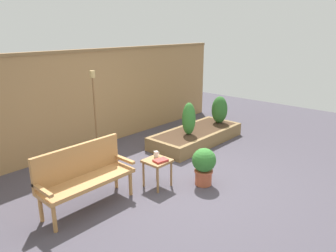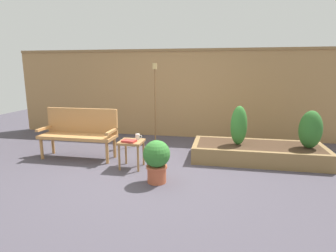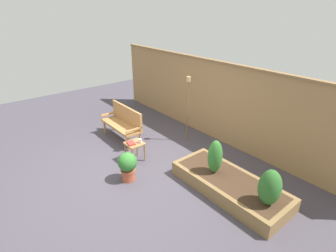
{
  "view_description": "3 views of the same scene",
  "coord_description": "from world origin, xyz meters",
  "px_view_note": "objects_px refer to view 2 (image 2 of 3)",
  "views": [
    {
      "loc": [
        -3.88,
        -3.24,
        2.57
      ],
      "look_at": [
        0.17,
        0.4,
        0.9
      ],
      "focal_mm": 34.05,
      "sensor_mm": 36.0,
      "label": 1
    },
    {
      "loc": [
        1.14,
        -4.23,
        1.69
      ],
      "look_at": [
        0.21,
        0.48,
        0.7
      ],
      "focal_mm": 29.66,
      "sensor_mm": 36.0,
      "label": 2
    },
    {
      "loc": [
        4.38,
        -2.68,
        3.44
      ],
      "look_at": [
        0.02,
        0.87,
        0.85
      ],
      "focal_mm": 28.04,
      "sensor_mm": 36.0,
      "label": 3
    }
  ],
  "objects_px": {
    "side_table": "(131,145)",
    "potted_boxwood": "(157,159)",
    "tiki_torch": "(155,90)",
    "garden_bench": "(80,129)",
    "cup_on_table": "(138,137)",
    "shrub_near_bench": "(239,126)",
    "shrub_far_corner": "(310,130)",
    "book_on_table": "(129,141)"
  },
  "relations": [
    {
      "from": "cup_on_table",
      "to": "book_on_table",
      "type": "relative_size",
      "value": 0.52
    },
    {
      "from": "shrub_near_bench",
      "to": "tiki_torch",
      "type": "xyz_separation_m",
      "value": [
        -1.81,
        0.92,
        0.57
      ]
    },
    {
      "from": "side_table",
      "to": "tiki_torch",
      "type": "xyz_separation_m",
      "value": [
        0.01,
        1.69,
        0.83
      ]
    },
    {
      "from": "cup_on_table",
      "to": "book_on_table",
      "type": "height_order",
      "value": "cup_on_table"
    },
    {
      "from": "garden_bench",
      "to": "cup_on_table",
      "type": "height_order",
      "value": "garden_bench"
    },
    {
      "from": "shrub_far_corner",
      "to": "tiki_torch",
      "type": "distance_m",
      "value": 3.23
    },
    {
      "from": "cup_on_table",
      "to": "shrub_far_corner",
      "type": "distance_m",
      "value": 3.04
    },
    {
      "from": "garden_bench",
      "to": "cup_on_table",
      "type": "xyz_separation_m",
      "value": [
        1.25,
        -0.29,
        -0.02
      ]
    },
    {
      "from": "garden_bench",
      "to": "side_table",
      "type": "xyz_separation_m",
      "value": [
        1.16,
        -0.39,
        -0.15
      ]
    },
    {
      "from": "tiki_torch",
      "to": "cup_on_table",
      "type": "bearing_deg",
      "value": -87.3
    },
    {
      "from": "cup_on_table",
      "to": "potted_boxwood",
      "type": "height_order",
      "value": "potted_boxwood"
    },
    {
      "from": "cup_on_table",
      "to": "tiki_torch",
      "type": "distance_m",
      "value": 1.73
    },
    {
      "from": "garden_bench",
      "to": "book_on_table",
      "type": "xyz_separation_m",
      "value": [
        1.15,
        -0.48,
        -0.05
      ]
    },
    {
      "from": "side_table",
      "to": "shrub_near_bench",
      "type": "bearing_deg",
      "value": 23.03
    },
    {
      "from": "garden_bench",
      "to": "potted_boxwood",
      "type": "distance_m",
      "value": 1.98
    },
    {
      "from": "side_table",
      "to": "potted_boxwood",
      "type": "relative_size",
      "value": 0.74
    },
    {
      "from": "book_on_table",
      "to": "tiki_torch",
      "type": "bearing_deg",
      "value": 100.48
    },
    {
      "from": "garden_bench",
      "to": "book_on_table",
      "type": "relative_size",
      "value": 6.43
    },
    {
      "from": "side_table",
      "to": "tiki_torch",
      "type": "bearing_deg",
      "value": 89.67
    },
    {
      "from": "side_table",
      "to": "tiki_torch",
      "type": "distance_m",
      "value": 1.88
    },
    {
      "from": "side_table",
      "to": "potted_boxwood",
      "type": "distance_m",
      "value": 0.79
    },
    {
      "from": "side_table",
      "to": "shrub_far_corner",
      "type": "relative_size",
      "value": 0.71
    },
    {
      "from": "potted_boxwood",
      "to": "shrub_far_corner",
      "type": "height_order",
      "value": "shrub_far_corner"
    },
    {
      "from": "garden_bench",
      "to": "book_on_table",
      "type": "height_order",
      "value": "garden_bench"
    },
    {
      "from": "shrub_near_bench",
      "to": "tiki_torch",
      "type": "height_order",
      "value": "tiki_torch"
    },
    {
      "from": "cup_on_table",
      "to": "potted_boxwood",
      "type": "bearing_deg",
      "value": -52.91
    },
    {
      "from": "potted_boxwood",
      "to": "side_table",
      "type": "bearing_deg",
      "value": 136.6
    },
    {
      "from": "garden_bench",
      "to": "shrub_near_bench",
      "type": "height_order",
      "value": "shrub_near_bench"
    },
    {
      "from": "shrub_far_corner",
      "to": "tiki_torch",
      "type": "bearing_deg",
      "value": 163.22
    },
    {
      "from": "side_table",
      "to": "book_on_table",
      "type": "distance_m",
      "value": 0.13
    },
    {
      "from": "book_on_table",
      "to": "tiki_torch",
      "type": "relative_size",
      "value": 0.12
    },
    {
      "from": "book_on_table",
      "to": "potted_boxwood",
      "type": "height_order",
      "value": "potted_boxwood"
    },
    {
      "from": "tiki_torch",
      "to": "garden_bench",
      "type": "bearing_deg",
      "value": -132.11
    },
    {
      "from": "garden_bench",
      "to": "side_table",
      "type": "bearing_deg",
      "value": -18.54
    },
    {
      "from": "side_table",
      "to": "cup_on_table",
      "type": "xyz_separation_m",
      "value": [
        0.08,
        0.1,
        0.13
      ]
    },
    {
      "from": "side_table",
      "to": "shrub_far_corner",
      "type": "xyz_separation_m",
      "value": [
        3.05,
        0.77,
        0.24
      ]
    },
    {
      "from": "cup_on_table",
      "to": "potted_boxwood",
      "type": "xyz_separation_m",
      "value": [
        0.49,
        -0.65,
        -0.16
      ]
    },
    {
      "from": "side_table",
      "to": "garden_bench",
      "type": "bearing_deg",
      "value": 161.46
    },
    {
      "from": "cup_on_table",
      "to": "tiki_torch",
      "type": "relative_size",
      "value": 0.06
    },
    {
      "from": "cup_on_table",
      "to": "shrub_near_bench",
      "type": "height_order",
      "value": "shrub_near_bench"
    },
    {
      "from": "book_on_table",
      "to": "garden_bench",
      "type": "bearing_deg",
      "value": 168.67
    },
    {
      "from": "garden_bench",
      "to": "shrub_near_bench",
      "type": "bearing_deg",
      "value": 7.31
    }
  ]
}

